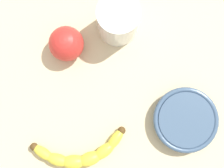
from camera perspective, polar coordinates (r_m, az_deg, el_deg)
wooden_tabletop at (r=72.84cm, az=3.11°, el=-1.07°), size 120.00×120.00×3.00cm
banana at (r=70.39cm, az=-5.99°, el=-13.21°), size 22.13×9.44×3.12cm
smoothie_glass at (r=68.93cm, az=1.15°, el=11.92°), size 9.42×9.42×11.23cm
ceramic_bowl at (r=70.85cm, az=13.75°, el=-6.63°), size 14.89×14.89×3.55cm
apple_fruit at (r=69.62cm, az=-8.69°, el=7.58°), size 8.06×8.06×8.06cm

